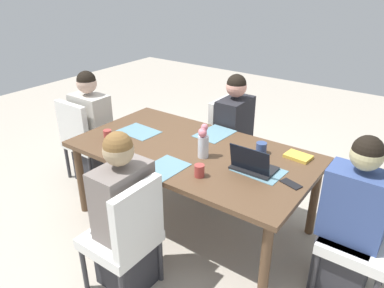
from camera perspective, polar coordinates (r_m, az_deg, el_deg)
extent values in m
plane|color=#B2A899|center=(3.46, 0.00, -11.75)|extent=(10.00, 10.00, 0.00)
cube|color=brown|center=(3.08, 0.00, -1.18)|extent=(2.02, 1.10, 0.04)
cylinder|color=brown|center=(3.55, -16.86, -5.18)|extent=(0.07, 0.07, 0.69)
cylinder|color=brown|center=(2.57, 11.25, -17.87)|extent=(0.07, 0.07, 0.69)
cylinder|color=brown|center=(4.10, -6.69, 0.06)|extent=(0.07, 0.07, 0.69)
cylinder|color=brown|center=(3.29, 18.40, -8.12)|extent=(0.07, 0.07, 0.69)
cube|color=silver|center=(2.66, -11.07, -14.31)|extent=(0.44, 0.44, 0.08)
cube|color=silver|center=(2.39, -8.38, -11.27)|extent=(0.06, 0.42, 0.45)
cylinder|color=#333338|center=(2.84, -16.38, -18.05)|extent=(0.04, 0.04, 0.37)
cylinder|color=#333338|center=(3.01, -10.62, -14.36)|extent=(0.04, 0.04, 0.37)
cylinder|color=#333338|center=(2.80, -4.93, -17.49)|extent=(0.04, 0.04, 0.37)
cube|color=#2D2D33|center=(2.81, -9.83, -16.62)|extent=(0.36, 0.34, 0.45)
cube|color=slate|center=(2.52, -10.64, -8.55)|extent=(0.24, 0.40, 0.50)
sphere|color=tan|center=(2.34, -11.36, -1.00)|extent=(0.20, 0.20, 0.20)
sphere|color=brown|center=(2.32, -11.42, -0.33)|extent=(0.19, 0.19, 0.19)
cube|color=silver|center=(3.88, 6.83, -0.39)|extent=(0.44, 0.44, 0.08)
cube|color=silver|center=(3.86, 4.58, 3.87)|extent=(0.06, 0.42, 0.45)
cylinder|color=#333338|center=(4.06, 10.33, -2.98)|extent=(0.04, 0.04, 0.37)
cylinder|color=#333338|center=(3.76, 7.73, -5.24)|extent=(0.04, 0.04, 0.37)
cylinder|color=#333338|center=(4.21, 5.71, -1.57)|extent=(0.04, 0.04, 0.37)
cylinder|color=#333338|center=(3.93, 2.87, -3.62)|extent=(0.04, 0.04, 0.37)
cube|color=#2D2D33|center=(3.92, 6.26, -3.13)|extent=(0.36, 0.34, 0.45)
cube|color=#232328|center=(3.72, 6.60, 3.31)|extent=(0.24, 0.40, 0.50)
sphere|color=#E09B88|center=(3.59, 6.89, 8.78)|extent=(0.20, 0.20, 0.20)
sphere|color=black|center=(3.59, 6.92, 9.24)|extent=(0.19, 0.19, 0.19)
cube|color=silver|center=(2.81, 24.13, -13.96)|extent=(0.44, 0.44, 0.08)
cube|color=silver|center=(2.82, 26.01, -7.58)|extent=(0.42, 0.06, 0.45)
cylinder|color=#333338|center=(2.83, 18.44, -18.52)|extent=(0.04, 0.04, 0.37)
cylinder|color=#333338|center=(3.12, 20.79, -14.24)|extent=(0.04, 0.04, 0.37)
cube|color=#2D2D33|center=(2.93, 22.30, -16.45)|extent=(0.34, 0.36, 0.45)
cube|color=#384C84|center=(2.65, 23.99, -8.69)|extent=(0.40, 0.24, 0.50)
sphere|color=tan|center=(2.48, 25.49, -1.54)|extent=(0.20, 0.20, 0.20)
sphere|color=black|center=(2.46, 25.62, -0.91)|extent=(0.19, 0.19, 0.19)
cube|color=silver|center=(4.10, -15.46, 0.29)|extent=(0.44, 0.44, 0.08)
cube|color=silver|center=(3.90, -18.04, 2.86)|extent=(0.42, 0.06, 0.45)
cylinder|color=#333338|center=(4.44, -14.83, -0.88)|extent=(0.04, 0.04, 0.37)
cylinder|color=#333338|center=(4.17, -11.45, -2.25)|extent=(0.04, 0.04, 0.37)
cylinder|color=#333338|center=(4.24, -18.71, -2.71)|extent=(0.04, 0.04, 0.37)
cylinder|color=#333338|center=(3.96, -15.42, -4.29)|extent=(0.04, 0.04, 0.37)
cube|color=#2D2D33|center=(4.14, -14.64, -2.23)|extent=(0.34, 0.36, 0.45)
cube|color=#B7B2A8|center=(3.95, -15.39, 3.89)|extent=(0.40, 0.24, 0.50)
sphere|color=tan|center=(3.83, -16.03, 9.03)|extent=(0.20, 0.20, 0.20)
sphere|color=black|center=(3.82, -16.08, 9.46)|extent=(0.19, 0.19, 0.19)
cylinder|color=silver|center=(2.91, 1.75, -0.41)|extent=(0.09, 0.09, 0.18)
sphere|color=#DB7584|center=(2.85, 1.84, 2.26)|extent=(0.05, 0.05, 0.05)
cylinder|color=#477A3D|center=(2.86, 1.83, 1.72)|extent=(0.01, 0.01, 0.06)
sphere|color=#DB7584|center=(2.85, 1.96, 2.63)|extent=(0.06, 0.06, 0.06)
cylinder|color=#477A3D|center=(2.87, 1.95, 1.94)|extent=(0.01, 0.01, 0.07)
sphere|color=#DB7584|center=(2.88, 1.42, 2.00)|extent=(0.04, 0.04, 0.04)
cylinder|color=#477A3D|center=(2.88, 1.41, 1.66)|extent=(0.01, 0.01, 0.04)
sphere|color=#DB7584|center=(2.85, 1.65, 1.73)|extent=(0.07, 0.07, 0.07)
cylinder|color=#477A3D|center=(2.86, 1.65, 1.41)|extent=(0.01, 0.01, 0.03)
cube|color=slate|center=(2.79, -4.38, -3.76)|extent=(0.28, 0.37, 0.00)
cube|color=slate|center=(3.37, 3.54, 1.62)|extent=(0.28, 0.37, 0.00)
cube|color=slate|center=(2.80, 10.35, -4.06)|extent=(0.37, 0.28, 0.00)
cube|color=slate|center=(3.44, -8.22, 1.94)|extent=(0.38, 0.28, 0.00)
cube|color=black|center=(2.81, 9.61, -3.65)|extent=(0.32, 0.22, 0.02)
cube|color=black|center=(2.69, 8.90, -2.44)|extent=(0.31, 0.05, 0.20)
cylinder|color=#AD3D38|center=(3.30, -12.93, 1.34)|extent=(0.07, 0.07, 0.10)
cylinder|color=#33477A|center=(3.04, 10.69, -0.62)|extent=(0.09, 0.09, 0.09)
cylinder|color=#AD3D38|center=(2.66, 1.16, -4.16)|extent=(0.07, 0.07, 0.09)
cube|color=gold|center=(3.05, 16.14, -1.86)|extent=(0.21, 0.16, 0.03)
cube|color=black|center=(2.68, 15.10, -5.99)|extent=(0.16, 0.11, 0.01)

